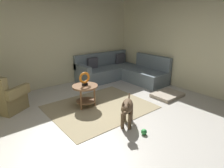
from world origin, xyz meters
name	(u,v)px	position (x,y,z in m)	size (l,w,h in m)	color
ground_plane	(113,123)	(0.00, 0.00, -0.05)	(6.00, 6.00, 0.10)	beige
wall_back	(51,42)	(0.00, 2.94, 1.35)	(6.00, 0.12, 2.70)	beige
wall_right	(195,44)	(2.94, 0.00, 1.35)	(0.12, 6.00, 2.70)	beige
area_rug	(100,107)	(0.15, 0.70, 0.01)	(2.30, 1.90, 0.01)	tan
sectional_couch	(121,72)	(1.99, 2.02, 0.29)	(2.20, 2.25, 0.88)	slate
armchair	(6,98)	(-1.61, 1.86, 0.32)	(0.93, 1.00, 0.88)	olive
side_table	(85,90)	(-0.09, 0.94, 0.42)	(0.60, 0.60, 0.54)	brown
torus_sculpture	(85,78)	(-0.09, 0.94, 0.71)	(0.28, 0.08, 0.33)	black
dog_bed_mat	(167,95)	(1.98, 0.08, 0.04)	(0.80, 0.60, 0.09)	#B2A38E
dog	(127,108)	(0.08, -0.31, 0.38)	(0.68, 0.59, 0.63)	brown
dog_toy_ball	(144,132)	(0.11, -0.74, 0.05)	(0.11, 0.11, 0.11)	green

